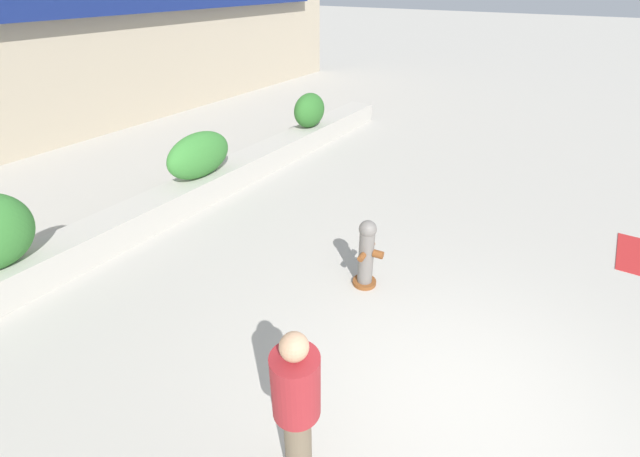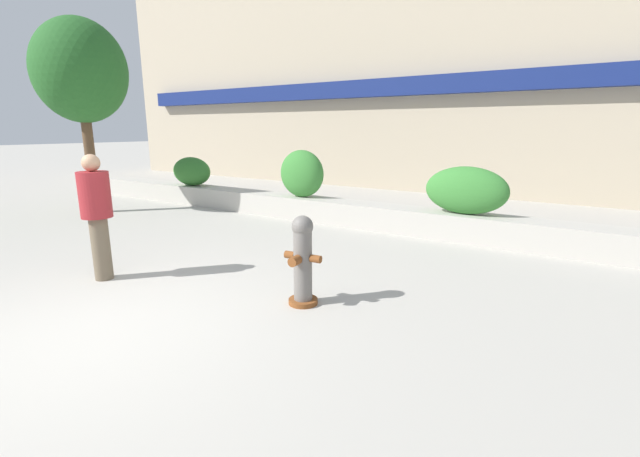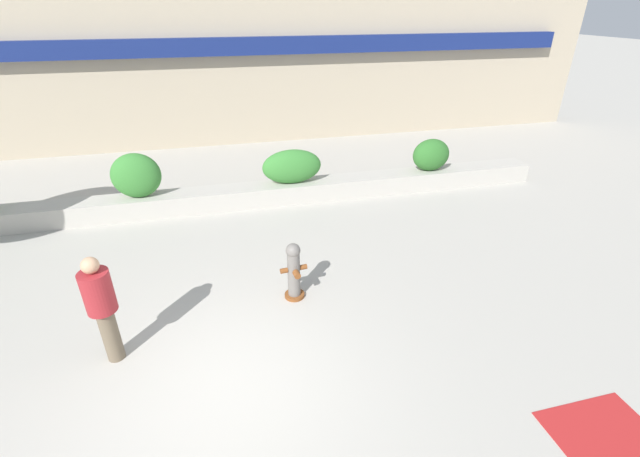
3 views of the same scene
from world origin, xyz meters
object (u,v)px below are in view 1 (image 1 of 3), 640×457
at_px(hedge_bush_3, 309,110).
at_px(fire_hydrant, 367,253).
at_px(hedge_bush_2, 199,155).
at_px(pedestrian, 296,402).

distance_m(hedge_bush_3, fire_hydrant, 6.25).
relative_size(hedge_bush_2, hedge_bush_3, 1.46).
bearing_deg(hedge_bush_2, pedestrian, -126.08).
bearing_deg(fire_hydrant, pedestrian, -164.12).
bearing_deg(pedestrian, hedge_bush_2, 53.92).
relative_size(fire_hydrant, pedestrian, 0.62).
bearing_deg(hedge_bush_3, hedge_bush_2, 180.00).
distance_m(hedge_bush_3, pedestrian, 8.99).
bearing_deg(fire_hydrant, hedge_bush_3, 41.64).
height_order(hedge_bush_3, fire_hydrant, hedge_bush_3).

